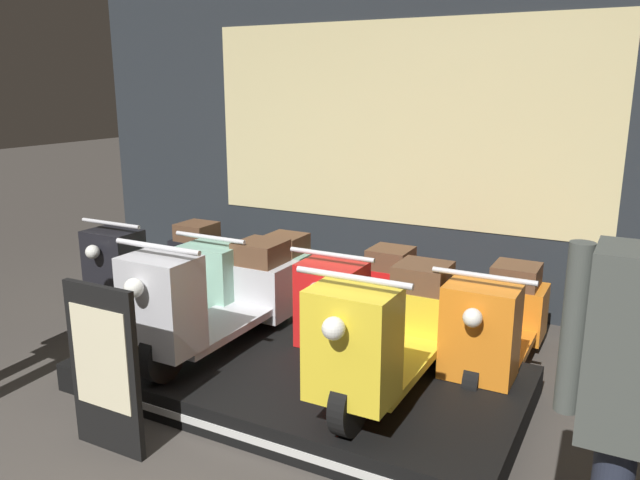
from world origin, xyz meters
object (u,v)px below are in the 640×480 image
object	(u,v)px
scooter_backrow_0	(161,263)
scooter_backrow_2	(364,299)
scooter_display_left	(218,297)
scooter_display_right	(392,331)
scooter_backrow_1	(253,279)
price_sign_board	(104,369)
scooter_backrow_3	(499,322)

from	to	relation	value
scooter_backrow_0	scooter_backrow_2	size ratio (longest dim) A/B	1.00
scooter_display_left	scooter_display_right	xyz separation A→B (m)	(1.22, 0.00, 0.00)
scooter_backrow_1	scooter_backrow_2	size ratio (longest dim) A/B	1.00
scooter_display_right	scooter_backrow_2	distance (m)	1.08
scooter_display_right	scooter_backrow_2	world-z (taller)	scooter_display_right
scooter_backrow_0	scooter_backrow_1	bearing A→B (deg)	0.00
scooter_backrow_1	price_sign_board	xyz separation A→B (m)	(0.38, -1.92, 0.12)
scooter_backrow_2	scooter_backrow_3	xyz separation A→B (m)	(0.98, 0.00, 0.00)
scooter_backrow_0	price_sign_board	world-z (taller)	price_sign_board
scooter_display_left	scooter_backrow_1	xyz separation A→B (m)	(-0.33, 0.90, -0.18)
scooter_backrow_2	price_sign_board	xyz separation A→B (m)	(-0.60, -1.92, 0.12)
scooter_display_left	scooter_backrow_0	distance (m)	1.60
scooter_display_left	scooter_backrow_2	distance (m)	1.12
scooter_display_right	price_sign_board	size ratio (longest dim) A/B	1.64
price_sign_board	scooter_display_left	bearing A→B (deg)	92.45
scooter_display_right	scooter_display_left	bearing A→B (deg)	180.00
scooter_backrow_2	scooter_backrow_3	distance (m)	0.98
scooter_backrow_3	scooter_display_right	bearing A→B (deg)	-114.62
scooter_display_left	scooter_backrow_3	world-z (taller)	scooter_display_left
scooter_display_left	scooter_backrow_3	xyz separation A→B (m)	(1.63, 0.90, -0.18)
scooter_display_left	scooter_display_right	bearing A→B (deg)	0.00
scooter_backrow_3	price_sign_board	xyz separation A→B (m)	(-1.59, -1.92, 0.12)
scooter_backrow_0	scooter_backrow_3	distance (m)	2.95
scooter_display_left	price_sign_board	world-z (taller)	scooter_display_left
scooter_display_left	scooter_backrow_0	world-z (taller)	scooter_display_left
scooter_display_left	scooter_display_right	distance (m)	1.22
price_sign_board	scooter_backrow_3	bearing A→B (deg)	50.48
scooter_display_right	scooter_backrow_0	bearing A→B (deg)	160.53
scooter_backrow_3	price_sign_board	world-z (taller)	price_sign_board
scooter_display_right	scooter_backrow_3	size ratio (longest dim) A/B	1.00
scooter_backrow_0	scooter_backrow_3	size ratio (longest dim) A/B	1.00
scooter_display_right	scooter_backrow_1	xyz separation A→B (m)	(-1.55, 0.90, -0.18)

